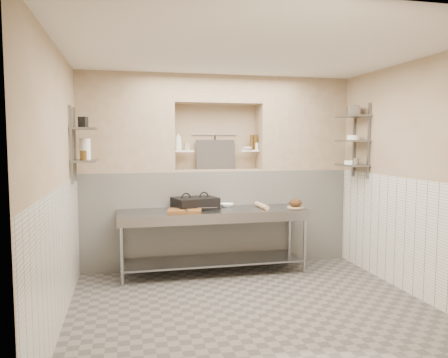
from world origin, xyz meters
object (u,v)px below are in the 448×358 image
object	(u,v)px
bread_loaf	(295,203)
cutting_board	(185,211)
bowl_alcove	(247,148)
panini_press	(195,203)
mixing_bowl	(227,205)
bottle_soap	(178,141)
prep_table	(214,228)
jug_left	(85,149)
rolling_pin	(262,206)

from	to	relation	value
bread_loaf	cutting_board	bearing A→B (deg)	-177.28
bowl_alcove	panini_press	bearing A→B (deg)	-156.84
panini_press	bowl_alcove	bearing A→B (deg)	7.72
panini_press	cutting_board	bearing A→B (deg)	-138.63
cutting_board	bread_loaf	world-z (taller)	bread_loaf
mixing_bowl	bottle_soap	bearing A→B (deg)	153.89
prep_table	mixing_bowl	distance (m)	0.45
panini_press	bread_loaf	size ratio (longest dim) A/B	3.58
prep_table	jug_left	distance (m)	2.00
rolling_pin	prep_table	bearing A→B (deg)	-178.70
mixing_bowl	cutting_board	bearing A→B (deg)	-151.16
cutting_board	mixing_bowl	size ratio (longest dim) A/B	2.26
bread_loaf	mixing_bowl	bearing A→B (deg)	162.66
mixing_bowl	bowl_alcove	distance (m)	0.94
mixing_bowl	jug_left	distance (m)	2.11
bottle_soap	jug_left	world-z (taller)	bottle_soap
mixing_bowl	bread_loaf	bearing A→B (deg)	-17.34
bread_loaf	bowl_alcove	bearing A→B (deg)	133.93
mixing_bowl	bottle_soap	distance (m)	1.18
bottle_soap	jug_left	xyz separation A→B (m)	(-1.26, -0.59, -0.10)
bread_loaf	bowl_alcove	distance (m)	1.11
mixing_bowl	bottle_soap	size ratio (longest dim) A/B	0.72
prep_table	panini_press	size ratio (longest dim) A/B	3.85
bottle_soap	cutting_board	bearing A→B (deg)	-90.35
cutting_board	rolling_pin	size ratio (longest dim) A/B	1.01
bowl_alcove	rolling_pin	bearing A→B (deg)	-82.05
prep_table	mixing_bowl	xyz separation A→B (m)	(0.25, 0.24, 0.28)
rolling_pin	jug_left	bearing A→B (deg)	-179.07
bottle_soap	jug_left	distance (m)	1.39
jug_left	bowl_alcove	bearing A→B (deg)	13.40
cutting_board	bread_loaf	bearing A→B (deg)	2.72
prep_table	panini_press	distance (m)	0.44
bottle_soap	bowl_alcove	bearing A→B (deg)	-2.20
mixing_bowl	panini_press	bearing A→B (deg)	-170.28
prep_table	bread_loaf	xyz separation A→B (m)	(1.18, -0.05, 0.33)
bread_loaf	jug_left	xyz separation A→B (m)	(-2.85, 0.03, 0.78)
rolling_pin	bottle_soap	bearing A→B (deg)	153.72
bottle_soap	bowl_alcove	world-z (taller)	bottle_soap
bottle_soap	mixing_bowl	bearing A→B (deg)	-26.11
prep_table	rolling_pin	size ratio (longest dim) A/B	5.92
prep_table	rolling_pin	xyz separation A→B (m)	(0.70, 0.02, 0.29)
prep_table	cutting_board	distance (m)	0.52
bread_loaf	bottle_soap	distance (m)	1.92
panini_press	rolling_pin	distance (m)	0.94
panini_press	bowl_alcove	distance (m)	1.20
panini_press	jug_left	bearing A→B (deg)	171.69
bread_loaf	prep_table	bearing A→B (deg)	177.52
bowl_alcove	jug_left	bearing A→B (deg)	-166.60
bread_loaf	bottle_soap	xyz separation A→B (m)	(-1.60, 0.62, 0.88)
bowl_alcove	bread_loaf	bearing A→B (deg)	-46.07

